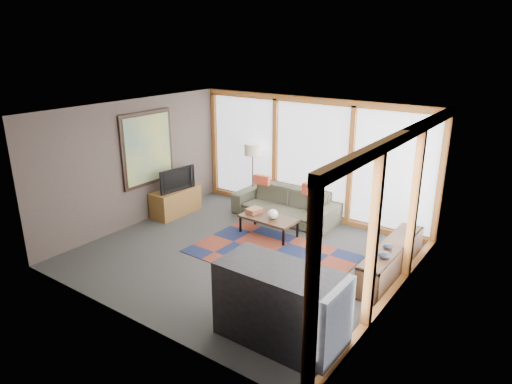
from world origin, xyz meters
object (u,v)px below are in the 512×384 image
Objects in this scene: sofa at (285,204)px; floor_lamp at (253,175)px; bookshelf at (391,260)px; tv_console at (176,201)px; television at (175,179)px; coffee_table at (269,226)px; bar_counter at (281,306)px.

sofa is 1.55× the size of floor_lamp.
tv_console is at bearing -179.24° from bookshelf.
sofa is 1.08× the size of bookshelf.
television is at bearing -35.08° from tv_console.
floor_lamp is 1.80m from coffee_table.
television is at bearing -125.67° from floor_lamp.
tv_console is 4.99m from bar_counter.
tv_console is at bearing -174.36° from coffee_table.
coffee_table is at bearing -43.60° from floor_lamp.
sofa is 1.99× the size of tv_console.
floor_lamp is at bearing -27.41° from television.
television is (-4.83, -0.10, 0.57)m from bookshelf.
floor_lamp is at bearing 160.49° from bookshelf.
sofa reaches higher than coffee_table.
bookshelf is 1.29× the size of bar_counter.
tv_console is 1.30× the size of television.
bookshelf is at bearing 77.96° from bar_counter.
coffee_table is 0.98× the size of tv_console.
floor_lamp reaches higher than bookshelf.
bar_counter is at bearing -29.69° from tv_console.
bookshelf is (2.75, -1.11, -0.07)m from sofa.
floor_lamp is at bearing 130.16° from bar_counter.
bar_counter is at bearing -53.47° from coffee_table.
bar_counter is (4.33, -2.47, 0.23)m from tv_console.
tv_console is at bearing 63.18° from television.
coffee_table is 2.56m from bookshelf.
bookshelf is 4.89m from tv_console.
television is at bearing -178.77° from bookshelf.
bookshelf is (3.79, -1.34, -0.48)m from floor_lamp.
bar_counter reaches higher than sofa.
bookshelf is at bearing -3.70° from coffee_table.
coffee_table is 2.38m from television.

